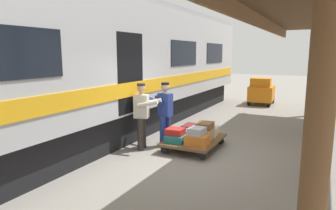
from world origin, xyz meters
TOP-DOWN VIEW (x-y plane):
  - ground_plane at (0.00, 0.00)m, footprint 60.00×60.00m
  - platform_canopy at (-2.39, -0.00)m, footprint 3.20×14.94m
  - train_car at (3.35, 0.00)m, footprint 3.02×18.73m
  - luggage_cart at (0.40, -0.70)m, footprint 1.24×1.71m
  - suitcase_slate_roller at (0.68, -0.70)m, footprint 0.47×0.57m
  - suitcase_tan_vintage at (0.12, -0.70)m, footprint 0.41×0.65m
  - suitcase_teal_softside at (0.68, -0.23)m, footprint 0.50×0.57m
  - suitcase_cream_canvas at (0.12, -1.17)m, footprint 0.43×0.66m
  - suitcase_maroon_trunk at (0.68, -1.17)m, footprint 0.42×0.59m
  - suitcase_orange_carryall at (0.12, -0.23)m, footprint 0.54×0.50m
  - suitcase_gray_aluminum at (0.13, -0.22)m, footprint 0.36×0.43m
  - suitcase_red_plastic at (0.71, -0.22)m, footprint 0.44×0.41m
  - suitcase_brown_leather at (0.11, -0.68)m, footprint 0.42×0.48m
  - porter_in_overalls at (1.19, -0.57)m, footprint 0.72×0.53m
  - porter_by_door at (1.58, -0.08)m, footprint 0.72×0.53m
  - baggage_tug at (0.13, -8.57)m, footprint 1.19×1.76m

SIDE VIEW (x-z plane):
  - ground_plane at x=0.00m, z-range 0.00..0.00m
  - luggage_cart at x=0.40m, z-range 0.10..0.37m
  - suitcase_teal_softside at x=0.68m, z-range 0.27..0.45m
  - suitcase_slate_roller at x=0.68m, z-range 0.27..0.48m
  - suitcase_cream_canvas at x=0.12m, z-range 0.27..0.49m
  - suitcase_maroon_trunk at x=0.68m, z-range 0.27..0.51m
  - suitcase_orange_carryall at x=0.12m, z-range 0.27..0.52m
  - suitcase_tan_vintage at x=0.12m, z-range 0.27..0.57m
  - suitcase_red_plastic at x=0.71m, z-range 0.45..0.61m
  - suitcase_gray_aluminum at x=0.13m, z-range 0.52..0.70m
  - baggage_tug at x=0.13m, z-range -0.02..1.28m
  - suitcase_brown_leather at x=0.11m, z-range 0.57..0.73m
  - porter_in_overalls at x=1.19m, z-range 0.07..1.78m
  - porter_by_door at x=1.58m, z-range 0.07..1.78m
  - train_car at x=3.35m, z-range 0.06..4.06m
  - platform_canopy at x=-2.39m, z-range 1.50..5.06m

